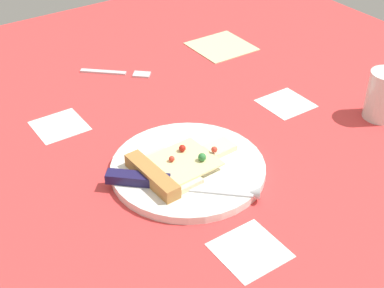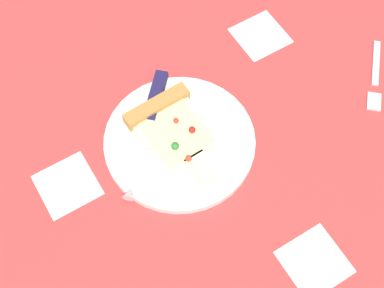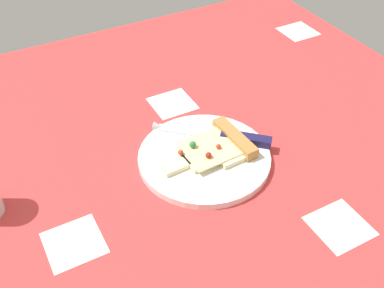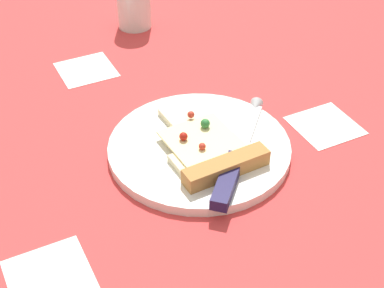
{
  "view_description": "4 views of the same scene",
  "coord_description": "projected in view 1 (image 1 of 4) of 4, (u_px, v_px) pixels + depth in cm",
  "views": [
    {
      "loc": [
        48.44,
        67.66,
        55.67
      ],
      "look_at": [
        6.5,
        6.47,
        3.4
      ],
      "focal_mm": 51.33,
      "sensor_mm": 36.0,
      "label": 1
    },
    {
      "loc": [
        -29.59,
        29.51,
        81.98
      ],
      "look_at": [
        5.68,
        8.1,
        4.32
      ],
      "focal_mm": 51.52,
      "sensor_mm": 36.0,
      "label": 2
    },
    {
      "loc": [
        -24.56,
        -48.17,
        61.29
      ],
      "look_at": [
        7.04,
        10.36,
        3.57
      ],
      "focal_mm": 43.69,
      "sensor_mm": 36.0,
      "label": 3
    },
    {
      "loc": [
        64.84,
        -20.55,
        51.75
      ],
      "look_at": [
        10.76,
        6.53,
        3.61
      ],
      "focal_mm": 54.68,
      "sensor_mm": 36.0,
      "label": 4
    }
  ],
  "objects": [
    {
      "name": "napkin",
      "position": [
        221.0,
        46.0,
        1.29
      ],
      "size": [
        13.1,
        13.1,
        0.4
      ],
      "primitive_type": "cube",
      "rotation": [
        0.0,
        0.0,
        -0.01
      ],
      "color": "beige",
      "rests_on": "ground_plane"
    },
    {
      "name": "pizza_slice",
      "position": [
        175.0,
        167.0,
        0.88
      ],
      "size": [
        17.75,
        12.11,
        2.63
      ],
      "rotation": [
        0.0,
        0.0,
        1.62
      ],
      "color": "beige",
      "rests_on": "plate"
    },
    {
      "name": "drinking_glass",
      "position": [
        384.0,
        95.0,
        1.01
      ],
      "size": [
        6.39,
        6.39,
        9.34
      ],
      "primitive_type": "cylinder",
      "color": "silver",
      "rests_on": "ground_plane"
    },
    {
      "name": "ground_plane",
      "position": [
        201.0,
        138.0,
        1.01
      ],
      "size": [
        136.89,
        136.89,
        3.0
      ],
      "color": "#D13838",
      "rests_on": "ground"
    },
    {
      "name": "fork",
      "position": [
        119.0,
        72.0,
        1.18
      ],
      "size": [
        12.49,
        11.67,
        0.8
      ],
      "rotation": [
        0.0,
        0.0,
        0.83
      ],
      "color": "silver",
      "rests_on": "ground_plane"
    },
    {
      "name": "knife",
      "position": [
        167.0,
        183.0,
        0.85
      ],
      "size": [
        19.02,
        17.87,
        2.45
      ],
      "rotation": [
        0.0,
        0.0,
        0.82
      ],
      "color": "silver",
      "rests_on": "plate"
    },
    {
      "name": "plate",
      "position": [
        188.0,
        168.0,
        0.9
      ],
      "size": [
        25.37,
        25.37,
        1.41
      ],
      "primitive_type": "cylinder",
      "color": "white",
      "rests_on": "ground_plane"
    }
  ]
}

